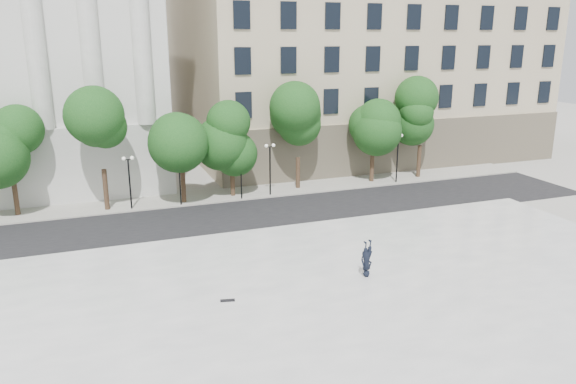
% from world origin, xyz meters
% --- Properties ---
extents(ground, '(160.00, 160.00, 0.00)m').
position_xyz_m(ground, '(0.00, 0.00, 0.00)').
color(ground, '#BCB9B2').
rests_on(ground, ground).
extents(plaza, '(44.00, 22.00, 0.45)m').
position_xyz_m(plaza, '(0.00, 3.00, 0.23)').
color(plaza, white).
rests_on(plaza, ground).
extents(street, '(60.00, 8.00, 0.02)m').
position_xyz_m(street, '(0.00, 18.00, 0.01)').
color(street, black).
rests_on(street, ground).
extents(far_sidewalk, '(60.00, 4.00, 0.12)m').
position_xyz_m(far_sidewalk, '(0.00, 24.00, 0.06)').
color(far_sidewalk, '#AFABA1').
rests_on(far_sidewalk, ground).
extents(building_east, '(36.00, 26.15, 23.00)m').
position_xyz_m(building_east, '(20.00, 38.91, 11.14)').
color(building_east, '#BDB090').
rests_on(building_east, ground).
extents(traffic_light_west, '(0.45, 1.86, 4.24)m').
position_xyz_m(traffic_light_west, '(-2.21, 22.30, 3.74)').
color(traffic_light_west, black).
rests_on(traffic_light_west, ground).
extents(traffic_light_east, '(0.74, 1.87, 4.24)m').
position_xyz_m(traffic_light_east, '(2.64, 22.30, 3.74)').
color(traffic_light_east, black).
rests_on(traffic_light_east, ground).
extents(person_lying, '(1.19, 2.12, 0.55)m').
position_xyz_m(person_lying, '(4.53, 4.80, 0.72)').
color(person_lying, black).
rests_on(person_lying, plaza).
extents(skateboard, '(0.72, 0.33, 0.07)m').
position_xyz_m(skateboard, '(-3.07, 4.55, 0.49)').
color(skateboard, black).
rests_on(skateboard, plaza).
extents(street_trees, '(43.66, 5.27, 7.91)m').
position_xyz_m(street_trees, '(0.26, 23.52, 5.35)').
color(street_trees, '#382619').
rests_on(street_trees, ground).
extents(lamp_posts, '(36.91, 0.28, 4.51)m').
position_xyz_m(lamp_posts, '(-0.70, 22.60, 3.00)').
color(lamp_posts, black).
rests_on(lamp_posts, ground).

